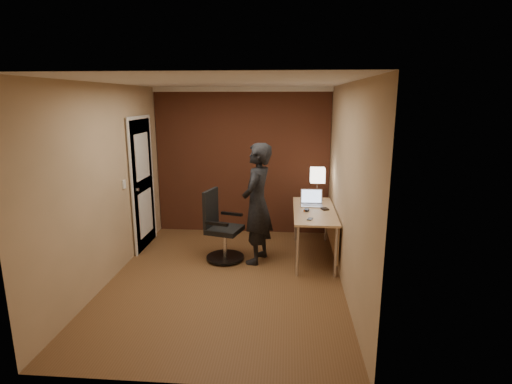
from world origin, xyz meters
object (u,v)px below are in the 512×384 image
(desk, at_px, (319,218))
(mouse, at_px, (306,210))
(laptop, at_px, (312,201))
(person, at_px, (257,204))
(phone, at_px, (310,219))
(wallet, at_px, (325,209))
(office_chair, at_px, (221,230))
(desk_lamp, at_px, (318,176))

(desk, xyz_separation_m, mouse, (-0.19, -0.08, 0.14))
(laptop, distance_m, person, 0.94)
(desk, relative_size, person, 0.87)
(laptop, bearing_deg, phone, -94.62)
(mouse, height_order, person, person)
(person, bearing_deg, wallet, 119.53)
(phone, bearing_deg, laptop, 103.53)
(phone, distance_m, wallet, 0.56)
(laptop, relative_size, office_chair, 0.33)
(wallet, relative_size, office_chair, 0.11)
(phone, bearing_deg, desk_lamp, 99.10)
(desk_lamp, bearing_deg, office_chair, -154.34)
(desk, height_order, person, person)
(desk_lamp, relative_size, person, 0.31)
(laptop, bearing_deg, office_chair, -160.36)
(mouse, bearing_deg, office_chair, -155.28)
(phone, height_order, office_chair, office_chair)
(desk, distance_m, phone, 0.53)
(desk, xyz_separation_m, laptop, (-0.10, 0.27, 0.19))
(person, bearing_deg, office_chair, -76.22)
(desk, bearing_deg, desk_lamp, 90.93)
(desk_lamp, xyz_separation_m, person, (-0.89, -0.70, -0.29))
(laptop, distance_m, phone, 0.76)
(laptop, relative_size, mouse, 3.31)
(desk_lamp, height_order, mouse, desk_lamp)
(laptop, relative_size, phone, 2.88)
(office_chair, bearing_deg, wallet, 8.42)
(person, bearing_deg, laptop, 137.39)
(office_chair, bearing_deg, desk_lamp, 25.66)
(desk_lamp, xyz_separation_m, phone, (-0.15, -0.96, -0.41))
(desk, height_order, office_chair, office_chair)
(phone, xyz_separation_m, office_chair, (-1.27, 0.28, -0.29))
(desk, height_order, wallet, wallet)
(desk_lamp, relative_size, laptop, 1.61)
(wallet, bearing_deg, desk, -169.13)
(laptop, height_order, office_chair, office_chair)
(mouse, bearing_deg, person, -149.65)
(wallet, relative_size, person, 0.06)
(desk_lamp, height_order, laptop, desk_lamp)
(desk, xyz_separation_m, wallet, (0.08, 0.02, 0.14))
(office_chair, height_order, person, person)
(laptop, relative_size, wallet, 3.01)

